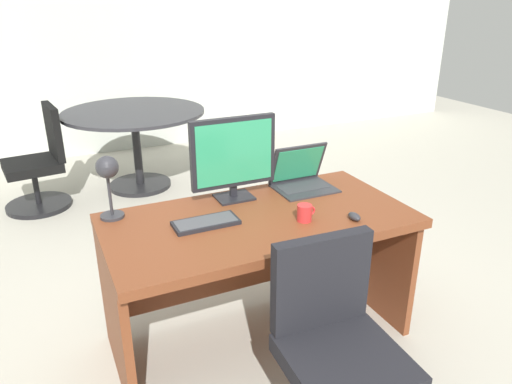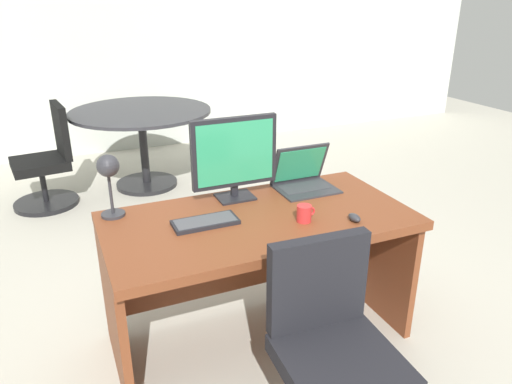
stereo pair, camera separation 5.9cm
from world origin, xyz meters
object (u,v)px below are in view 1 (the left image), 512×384
at_px(keyboard, 206,223).
at_px(mouse, 354,217).
at_px(office_chair, 336,366).
at_px(meeting_chair_near, 41,168).
at_px(monitor, 233,155).
at_px(laptop, 301,174).
at_px(desk, 256,247).
at_px(meeting_table, 135,130).
at_px(coffee_mug, 305,213).
at_px(desk_lamp, 108,175).

height_order(keyboard, mouse, mouse).
relative_size(office_chair, meeting_chair_near, 0.98).
height_order(keyboard, office_chair, office_chair).
xyz_separation_m(keyboard, meeting_chair_near, (-0.70, 2.43, -0.39)).
xyz_separation_m(office_chair, meeting_chair_near, (-0.99, 3.18, -0.01)).
height_order(monitor, laptop, monitor).
relative_size(desk, meeting_table, 1.17).
xyz_separation_m(keyboard, office_chair, (0.29, -0.75, -0.39)).
bearing_deg(keyboard, office_chair, -68.98).
relative_size(keyboard, meeting_chair_near, 0.35).
height_order(coffee_mug, office_chair, office_chair).
bearing_deg(desk, meeting_chair_near, 112.07).
distance_m(office_chair, meeting_table, 3.31).
height_order(laptop, desk_lamp, desk_lamp).
bearing_deg(meeting_chair_near, laptop, -57.80).
distance_m(laptop, coffee_mug, 0.46).
height_order(coffee_mug, meeting_chair_near, meeting_chair_near).
distance_m(laptop, keyboard, 0.72).
height_order(laptop, mouse, laptop).
height_order(monitor, keyboard, monitor).
distance_m(monitor, keyboard, 0.43).
bearing_deg(office_chair, desk, 90.85).
relative_size(laptop, office_chair, 0.37).
xyz_separation_m(laptop, mouse, (0.02, -0.51, -0.06)).
distance_m(laptop, meeting_chair_near, 2.62).
relative_size(desk, laptop, 4.66).
distance_m(mouse, desk_lamp, 1.23).
distance_m(desk_lamp, meeting_chair_near, 2.29).
height_order(desk, laptop, laptop).
relative_size(keyboard, meeting_table, 0.24).
relative_size(laptop, mouse, 4.01).
distance_m(mouse, coffee_mug, 0.25).
distance_m(laptop, meeting_table, 2.36).
height_order(monitor, mouse, monitor).
distance_m(meeting_table, meeting_chair_near, 0.91).
distance_m(desk, desk_lamp, 0.84).
xyz_separation_m(desk, office_chair, (0.01, -0.77, -0.18)).
xyz_separation_m(desk_lamp, office_chair, (0.69, -1.01, -0.61)).
distance_m(coffee_mug, meeting_table, 2.73).
bearing_deg(laptop, coffee_mug, -117.01).
bearing_deg(coffee_mug, desk, 136.06).
xyz_separation_m(mouse, meeting_table, (-0.51, 2.81, -0.18)).
height_order(laptop, meeting_table, laptop).
bearing_deg(office_chair, meeting_table, 91.95).
height_order(laptop, office_chair, laptop).
distance_m(desk, meeting_table, 2.53).
relative_size(laptop, meeting_chair_near, 0.37).
height_order(mouse, meeting_chair_near, meeting_chair_near).
height_order(coffee_mug, meeting_table, coffee_mug).
distance_m(desk_lamp, coffee_mug, 0.98).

